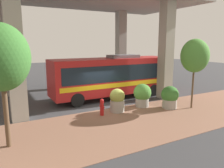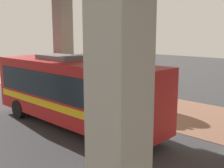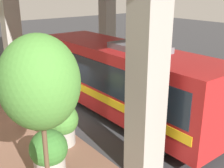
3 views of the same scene
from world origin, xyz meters
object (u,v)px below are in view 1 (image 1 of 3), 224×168
fire_hydrant (102,107)px  street_tree_near (195,56)px  planter_back (170,97)px  planter_middle (142,95)px  planter_front (117,100)px  bus (113,75)px  street_tree_far (1,58)px

fire_hydrant → street_tree_near: (-1.57, -6.20, 3.08)m
planter_back → planter_middle: bearing=49.2°
planter_front → planter_middle: planter_middle is taller
bus → planter_front: size_ratio=6.52×
planter_front → street_tree_near: size_ratio=0.33×
planter_back → street_tree_far: (-0.95, 10.23, 3.07)m
planter_back → street_tree_far: 10.72m
bus → planter_back: (-4.64, -1.95, -1.11)m
planter_middle → street_tree_far: (-2.18, 8.80, 3.01)m
planter_front → fire_hydrant: bearing=99.1°
bus → planter_back: bearing=-157.2°
bus → street_tree_far: street_tree_far is taller
planter_front → planter_back: bearing=-106.6°
fire_hydrant → planter_middle: bearing=-83.8°
fire_hydrant → street_tree_far: bearing=108.5°
fire_hydrant → street_tree_far: (-1.82, 5.43, 3.33)m
fire_hydrant → street_tree_near: size_ratio=0.23×
street_tree_near → street_tree_far: (-0.25, 11.62, 0.25)m
bus → street_tree_near: bearing=-147.9°
street_tree_near → street_tree_far: bearing=91.2°
planter_front → bus: bearing=-24.5°
planter_front → street_tree_far: (-2.01, 6.65, 3.09)m
fire_hydrant → planter_back: size_ratio=0.68×
planter_middle → bus: bearing=8.7°
fire_hydrant → planter_back: bearing=-100.3°
planter_back → street_tree_near: 3.23m
planter_front → planter_back: planter_back is taller
planter_front → street_tree_far: size_ratio=0.29×
bus → street_tree_near: (-5.33, -3.35, 1.72)m
planter_middle → planter_back: (-1.24, -1.43, -0.06)m
planter_middle → street_tree_far: bearing=103.9°
planter_front → street_tree_near: street_tree_near is taller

